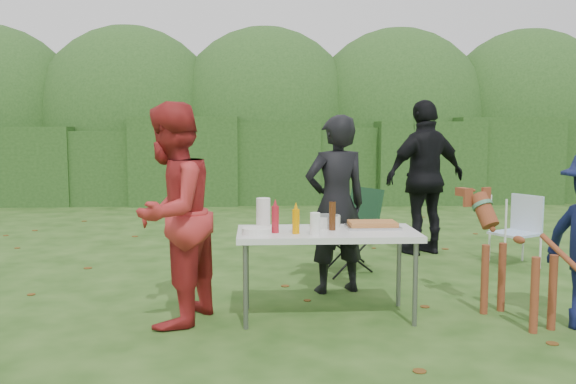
{
  "coord_description": "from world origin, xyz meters",
  "views": [
    {
      "loc": [
        -0.25,
        -5.04,
        1.59
      ],
      "look_at": [
        0.06,
        0.6,
        1.0
      ],
      "focal_mm": 38.0,
      "sensor_mm": 36.0,
      "label": 1
    }
  ],
  "objects": [
    {
      "name": "ground",
      "position": [
        0.0,
        0.0,
        0.0
      ],
      "size": [
        80.0,
        80.0,
        0.0
      ],
      "primitive_type": "plane",
      "color": "#1E4211"
    },
    {
      "name": "hedge_row",
      "position": [
        0.0,
        8.0,
        0.85
      ],
      "size": [
        22.0,
        1.4,
        1.7
      ],
      "primitive_type": "cube",
      "color": "#23471C",
      "rests_on": "ground"
    },
    {
      "name": "shrub_backdrop",
      "position": [
        0.0,
        9.6,
        1.6
      ],
      "size": [
        20.0,
        2.6,
        3.2
      ],
      "primitive_type": "ellipsoid",
      "color": "#3D6628",
      "rests_on": "ground"
    },
    {
      "name": "folding_table",
      "position": [
        0.35,
        -0.04,
        0.69
      ],
      "size": [
        1.5,
        0.7,
        0.74
      ],
      "color": "silver",
      "rests_on": "ground"
    },
    {
      "name": "person_cook",
      "position": [
        0.53,
        0.76,
        0.86
      ],
      "size": [
        0.71,
        0.56,
        1.72
      ],
      "primitive_type": "imported",
      "rotation": [
        0.0,
        0.0,
        3.41
      ],
      "color": "black",
      "rests_on": "ground"
    },
    {
      "name": "person_red_jacket",
      "position": [
        -0.93,
        -0.14,
        0.9
      ],
      "size": [
        0.94,
        1.05,
        1.8
      ],
      "primitive_type": "imported",
      "rotation": [
        0.0,
        0.0,
        -1.91
      ],
      "color": "#AB2626",
      "rests_on": "ground"
    },
    {
      "name": "person_black_puffy",
      "position": [
        1.9,
        2.51,
        0.97
      ],
      "size": [
        1.24,
        0.87,
        1.95
      ],
      "primitive_type": "imported",
      "rotation": [
        0.0,
        0.0,
        3.52
      ],
      "color": "black",
      "rests_on": "ground"
    },
    {
      "name": "dog",
      "position": [
        1.91,
        -0.24,
        0.52
      ],
      "size": [
        0.81,
        1.18,
        1.04
      ],
      "primitive_type": null,
      "rotation": [
        0.0,
        0.0,
        1.95
      ],
      "color": "brown",
      "rests_on": "ground"
    },
    {
      "name": "camping_chair",
      "position": [
        0.8,
        1.62,
        0.47
      ],
      "size": [
        0.8,
        0.8,
        0.93
      ],
      "primitive_type": null,
      "rotation": [
        0.0,
        0.0,
        3.7
      ],
      "color": "#173A21",
      "rests_on": "ground"
    },
    {
      "name": "lawn_chair",
      "position": [
        2.76,
        1.79,
        0.41
      ],
      "size": [
        0.66,
        0.66,
        0.82
      ],
      "primitive_type": null,
      "rotation": [
        0.0,
        0.0,
        3.64
      ],
      "color": "#609BD6",
      "rests_on": "ground"
    },
    {
      "name": "food_tray",
      "position": [
        0.76,
        0.08,
        0.75
      ],
      "size": [
        0.45,
        0.3,
        0.02
      ],
      "primitive_type": "cube",
      "color": "#B7B7BA",
      "rests_on": "folding_table"
    },
    {
      "name": "focaccia_bread",
      "position": [
        0.76,
        0.08,
        0.78
      ],
      "size": [
        0.4,
        0.26,
        0.04
      ],
      "primitive_type": "cube",
      "color": "#B86F36",
      "rests_on": "food_tray"
    },
    {
      "name": "mustard_bottle",
      "position": [
        0.08,
        -0.17,
        0.84
      ],
      "size": [
        0.06,
        0.06,
        0.2
      ],
      "primitive_type": "cylinder",
      "color": "orange",
      "rests_on": "folding_table"
    },
    {
      "name": "ketchup_bottle",
      "position": [
        -0.09,
        -0.11,
        0.85
      ],
      "size": [
        0.06,
        0.06,
        0.22
      ],
      "primitive_type": "cylinder",
      "color": "#AC1928",
      "rests_on": "folding_table"
    },
    {
      "name": "beer_bottle",
      "position": [
        0.4,
        -0.01,
        0.86
      ],
      "size": [
        0.06,
        0.06,
        0.24
      ],
      "primitive_type": "cylinder",
      "color": "#47230F",
      "rests_on": "folding_table"
    },
    {
      "name": "paper_towel_roll",
      "position": [
        -0.18,
        0.11,
        0.87
      ],
      "size": [
        0.12,
        0.12,
        0.26
      ],
      "primitive_type": "cylinder",
      "color": "white",
      "rests_on": "folding_table"
    },
    {
      "name": "cup_stack",
      "position": [
        0.23,
        -0.23,
        0.83
      ],
      "size": [
        0.08,
        0.08,
        0.18
      ],
      "primitive_type": "cylinder",
      "color": "white",
      "rests_on": "folding_table"
    },
    {
      "name": "pasta_bowl",
      "position": [
        0.36,
        0.17,
        0.79
      ],
      "size": [
        0.26,
        0.26,
        0.1
      ],
      "primitive_type": "cylinder",
      "color": "silver",
      "rests_on": "folding_table"
    },
    {
      "name": "plate_stack",
      "position": [
        -0.24,
        -0.17,
        0.77
      ],
      "size": [
        0.24,
        0.24,
        0.05
      ],
      "primitive_type": "cylinder",
      "color": "white",
      "rests_on": "folding_table"
    }
  ]
}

